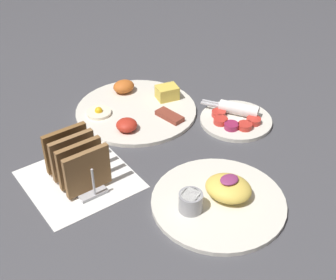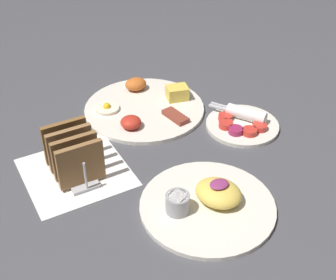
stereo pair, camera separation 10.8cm
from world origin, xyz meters
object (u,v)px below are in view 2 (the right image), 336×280
Objects in this scene: plate_foreground at (208,202)px; toast_rack at (73,154)px; plate_breakfast at (145,106)px; plate_condiments at (242,123)px.

toast_rack reaches higher than plate_foreground.
plate_breakfast is 0.40m from plate_foreground.
plate_condiments is 0.43m from toast_rack.
plate_foreground reaches higher than plate_breakfast.
toast_rack is at bearing -147.51° from plate_breakfast.
toast_rack is at bearing 129.98° from plate_foreground.
toast_rack reaches higher than plate_condiments.
plate_foreground is at bearing -139.24° from plate_condiments.
plate_breakfast is 0.26m from plate_condiments.
plate_foreground is 0.31m from toast_rack.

